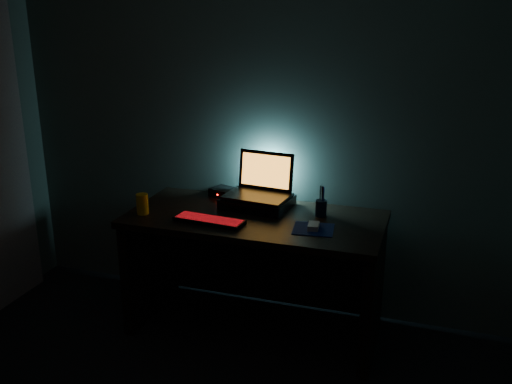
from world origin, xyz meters
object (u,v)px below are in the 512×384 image
pen_cup (321,208)px  juice_glass (142,204)px  router (224,192)px  keyboard (209,220)px  laptop (261,186)px  mouse (314,226)px

pen_cup → juice_glass: juice_glass is taller
juice_glass → router: juice_glass is taller
keyboard → pen_cup: size_ratio=4.39×
laptop → juice_glass: bearing=-141.9°
keyboard → mouse: (0.59, 0.08, 0.01)m
keyboard → juice_glass: 0.43m
keyboard → juice_glass: juice_glass is taller
keyboard → pen_cup: 0.66m
laptop → router: bearing=170.8°
laptop → router: 0.30m
router → laptop: bearing=3.5°
router → mouse: bearing=-10.7°
laptop → mouse: size_ratio=4.20×
laptop → keyboard: (-0.18, -0.39, -0.11)m
laptop → keyboard: 0.45m
laptop → juice_glass: laptop is taller
keyboard → laptop: bearing=70.2°
juice_glass → router: bearing=53.3°
mouse → router: 0.78m
juice_glass → router: size_ratio=0.63×
laptop → pen_cup: (0.40, -0.09, -0.07)m
mouse → pen_cup: (-0.01, 0.22, 0.03)m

